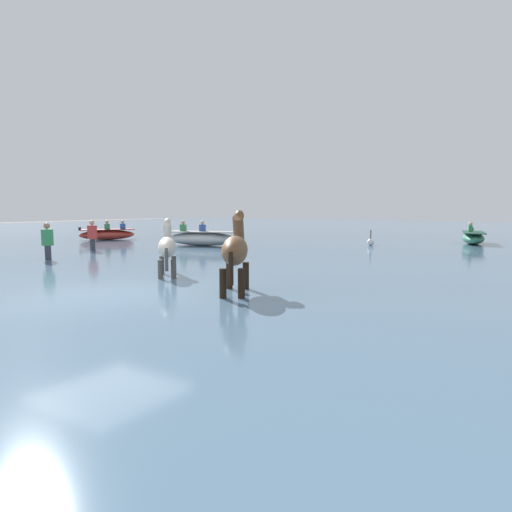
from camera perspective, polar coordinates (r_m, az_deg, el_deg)
The scene contains 10 objects.
ground_plane at distance 9.67m, azimuth -18.02°, elevation -6.89°, with size 120.00×120.00×0.00m, color gray.
water_surface at distance 17.58m, azimuth 8.38°, elevation -0.23°, with size 90.00×90.00×0.42m, color slate.
horse_lead_bay at distance 9.08m, azimuth -2.61°, elevation 0.42°, with size 1.25×1.81×2.07m.
horse_trailing_pinto at distance 11.63m, azimuth -11.08°, elevation 0.88°, with size 1.37×1.44×1.84m.
boat_mid_channel at distance 25.47m, azimuth -18.13°, elevation 2.60°, with size 2.25×2.92×1.04m.
boat_distant_west at distance 20.67m, azimuth -6.81°, elevation 2.23°, with size 3.51×2.05×1.12m.
boat_mid_outer at distance 23.83m, azimuth 25.57°, elevation 2.08°, with size 1.52×3.09×1.04m.
person_wading_mid at distance 19.31m, azimuth -19.82°, elevation 1.99°, with size 0.36×0.27×1.63m.
person_spectator_far at distance 16.46m, azimuth -24.65°, elevation 1.15°, with size 0.25×0.35×1.63m.
channel_buoy at distance 21.05m, azimuth 14.17°, elevation 1.70°, with size 0.31×0.31×0.72m.
Camera 1 is at (7.43, -5.82, 2.12)m, focal length 31.91 mm.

